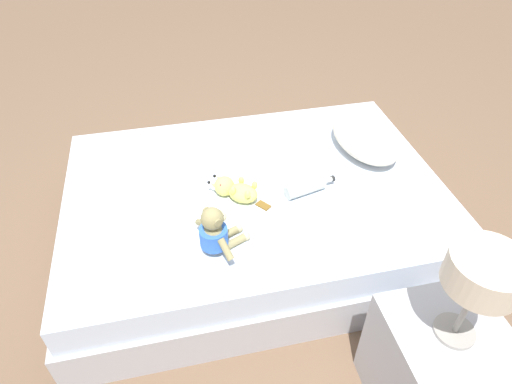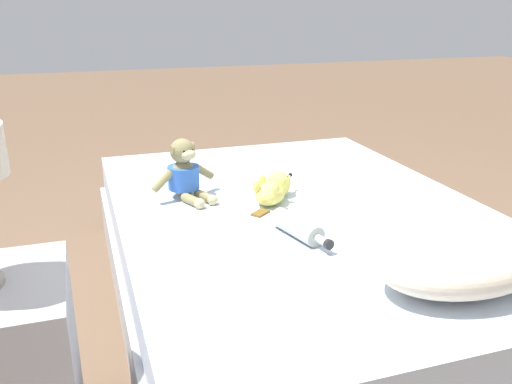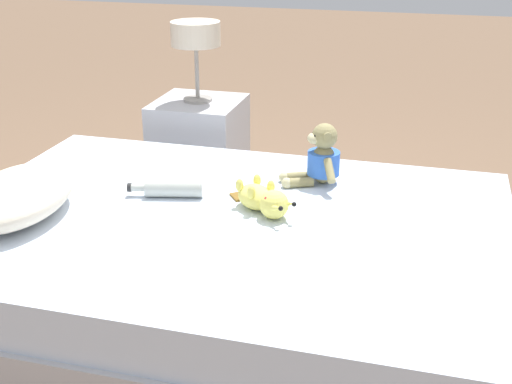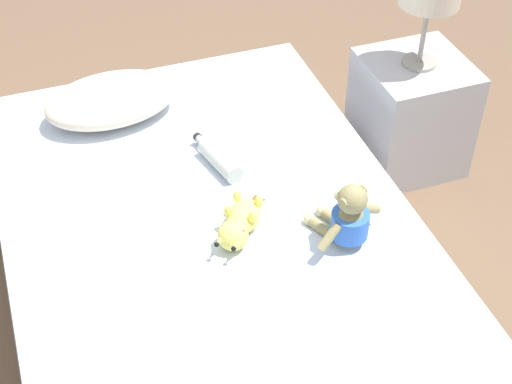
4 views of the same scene
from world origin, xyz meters
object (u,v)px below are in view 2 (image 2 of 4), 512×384
plush_monkey (185,174)px  plush_yellow_creature (274,189)px  bed (301,257)px  pillow (463,260)px  glass_bottle (298,227)px

plush_monkey → plush_yellow_creature: (-0.32, 0.14, -0.05)m
plush_monkey → plush_yellow_creature: 0.35m
bed → plush_yellow_creature: (0.07, -0.11, 0.25)m
bed → pillow: pillow is taller
plush_yellow_creature → glass_bottle: size_ratio=1.04×
bed → pillow: 0.75m
pillow → plush_yellow_creature: pillow is taller
bed → plush_yellow_creature: plush_yellow_creature is taller
plush_yellow_creature → bed: bearing=122.3°
plush_yellow_creature → glass_bottle: plush_yellow_creature is taller
glass_bottle → plush_monkey: bearing=-61.0°
plush_monkey → plush_yellow_creature: bearing=156.1°
glass_bottle → plush_yellow_creature: bearing=-97.0°
pillow → glass_bottle: size_ratio=1.93×
pillow → plush_monkey: plush_monkey is taller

